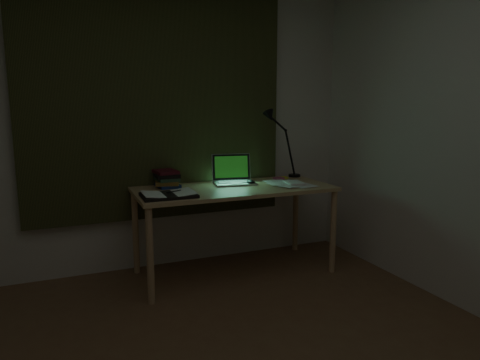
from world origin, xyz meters
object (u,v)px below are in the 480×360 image
at_px(loose_papers, 288,183).
at_px(desk_lamp, 295,145).
at_px(laptop, 235,170).
at_px(desk, 235,230).
at_px(open_textbook, 169,195).
at_px(book_stack, 167,178).

relative_size(loose_papers, desk_lamp, 0.54).
distance_m(laptop, desk_lamp, 0.71).
relative_size(desk, desk_lamp, 2.70).
relative_size(open_textbook, desk_lamp, 0.66).
height_order(desk, desk_lamp, desk_lamp).
distance_m(loose_papers, desk_lamp, 0.51).
xyz_separation_m(laptop, open_textbook, (-0.65, -0.30, -0.11)).
distance_m(desk, desk_lamp, 1.03).
xyz_separation_m(laptop, loose_papers, (0.42, -0.19, -0.12)).
bearing_deg(desk, book_stack, 156.29).
distance_m(book_stack, desk_lamp, 1.26).
xyz_separation_m(book_stack, loose_papers, (0.99, -0.28, -0.06)).
relative_size(desk, loose_papers, 4.97).
bearing_deg(loose_papers, desk_lamp, 53.18).
xyz_separation_m(laptop, desk_lamp, (0.67, 0.15, 0.18)).
relative_size(book_stack, desk_lamp, 0.37).
bearing_deg(desk_lamp, open_textbook, -154.32).
relative_size(book_stack, loose_papers, 0.68).
bearing_deg(open_textbook, book_stack, 78.91).
bearing_deg(desk_lamp, desk, -151.82).
bearing_deg(laptop, open_textbook, -146.02).
height_order(open_textbook, book_stack, book_stack).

